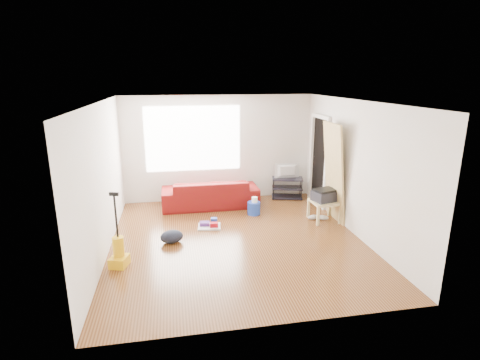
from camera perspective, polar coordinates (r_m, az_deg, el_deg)
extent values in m
cube|color=#48250E|center=(6.98, -0.49, -9.09)|extent=(4.50, 5.00, 0.01)
cube|color=silver|center=(6.36, -0.54, 11.86)|extent=(4.50, 5.00, 0.01)
cube|color=silver|center=(8.97, -3.28, 4.84)|extent=(4.50, 0.01, 2.50)
cube|color=silver|center=(4.24, 5.36, -7.49)|extent=(4.50, 0.01, 2.50)
cube|color=silver|center=(6.57, -20.24, -0.05)|extent=(0.01, 5.00, 2.50)
cube|color=silver|center=(7.28, 17.22, 1.66)|extent=(0.01, 5.00, 2.50)
cube|color=white|center=(8.86, -7.16, 6.25)|extent=(2.20, 0.01, 1.50)
cube|color=white|center=(8.41, 12.98, 2.01)|extent=(0.06, 0.08, 2.00)
cube|color=white|center=(9.22, 10.80, 3.30)|extent=(0.06, 0.08, 2.00)
cube|color=white|center=(8.65, 12.23, 9.42)|extent=(0.06, 0.98, 0.08)
cube|color=black|center=(8.83, 12.05, 2.69)|extent=(0.01, 0.86, 1.98)
imported|color=#601408|center=(8.74, -4.52, -3.97)|extent=(2.19, 0.86, 0.64)
cube|color=black|center=(9.35, 7.15, -2.52)|extent=(0.82, 0.59, 0.03)
cube|color=black|center=(9.29, 7.19, -1.16)|extent=(0.82, 0.59, 0.03)
cube|color=black|center=(9.22, 7.24, 0.21)|extent=(0.82, 0.59, 0.03)
cylinder|color=black|center=(9.10, 5.13, -1.51)|extent=(0.03, 0.03, 0.51)
cylinder|color=black|center=(9.45, 5.09, -0.87)|extent=(0.03, 0.03, 0.51)
cylinder|color=black|center=(9.14, 9.37, -1.57)|extent=(0.03, 0.03, 0.51)
cylinder|color=black|center=(9.49, 9.17, -0.94)|extent=(0.03, 0.03, 0.51)
imported|color=black|center=(9.17, 7.28, 1.36)|extent=(0.62, 0.08, 0.35)
cube|color=tan|center=(7.92, 12.76, -3.25)|extent=(0.56, 0.56, 0.05)
cube|color=tan|center=(7.69, 11.80, -5.49)|extent=(0.05, 0.05, 0.39)
cube|color=tan|center=(8.10, 10.39, -4.32)|extent=(0.05, 0.05, 0.39)
cube|color=tan|center=(7.89, 15.01, -5.14)|extent=(0.05, 0.05, 0.39)
cube|color=tan|center=(8.30, 13.47, -4.02)|extent=(0.05, 0.05, 0.39)
cube|color=black|center=(7.88, 12.81, -2.38)|extent=(0.55, 0.48, 0.20)
cube|color=black|center=(7.84, 12.87, -1.52)|extent=(0.50, 0.42, 0.05)
cylinder|color=#1F42B5|center=(8.22, 2.11, -5.22)|extent=(0.31, 0.31, 0.28)
cylinder|color=white|center=(8.14, 2.23, -3.95)|extent=(0.13, 0.13, 0.12)
cube|color=silver|center=(7.53, -4.70, -7.09)|extent=(0.48, 0.40, 0.04)
cube|color=#AB0916|center=(7.45, -3.97, -6.82)|extent=(0.17, 0.12, 0.09)
cube|color=#4D2471|center=(7.54, -5.41, -6.63)|extent=(0.21, 0.16, 0.07)
cube|color=#1F3CA9|center=(7.59, -3.98, -6.24)|extent=(0.14, 0.12, 0.12)
ellipsoid|color=black|center=(6.99, -10.32, -9.33)|extent=(0.48, 0.43, 0.23)
ellipsoid|color=silver|center=(8.04, 11.10, -5.58)|extent=(0.26, 0.15, 0.10)
ellipsoid|color=silver|center=(8.06, 12.47, -5.61)|extent=(0.27, 0.20, 0.10)
cube|color=#E4AB0E|center=(6.35, -17.91, -11.70)|extent=(0.33, 0.35, 0.16)
cylinder|color=#E4AB0E|center=(6.29, -18.04, -9.59)|extent=(0.18, 0.18, 0.31)
cylinder|color=black|center=(6.13, -18.39, -5.29)|extent=(0.03, 0.03, 0.67)
cube|color=black|center=(6.01, -18.68, -2.04)|extent=(0.15, 0.08, 0.05)
cube|color=tan|center=(8.16, 13.65, -5.81)|extent=(0.25, 0.81, 2.03)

